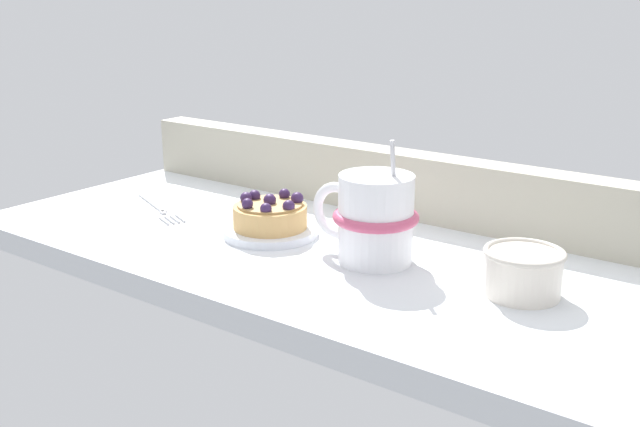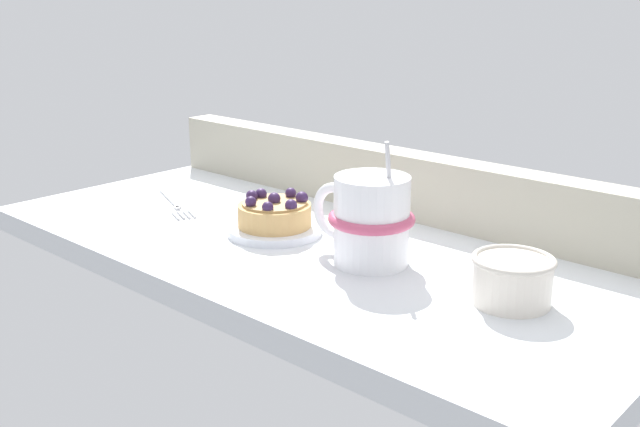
% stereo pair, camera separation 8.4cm
% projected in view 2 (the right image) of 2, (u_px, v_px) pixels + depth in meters
% --- Properties ---
extents(ground_plane, '(0.83, 0.38, 0.03)m').
position_uv_depth(ground_plane, '(309.00, 253.00, 0.88)').
color(ground_plane, silver).
extents(window_rail_back, '(0.82, 0.04, 0.08)m').
position_uv_depth(window_rail_back, '(395.00, 181.00, 0.98)').
color(window_rail_back, '#B2AD99').
rests_on(window_rail_back, ground_plane).
extents(dessert_plate, '(0.12, 0.12, 0.01)m').
position_uv_depth(dessert_plate, '(275.00, 230.00, 0.90)').
color(dessert_plate, silver).
rests_on(dessert_plate, ground_plane).
extents(raspberry_tart, '(0.09, 0.09, 0.04)m').
position_uv_depth(raspberry_tart, '(275.00, 213.00, 0.90)').
color(raspberry_tart, tan).
rests_on(raspberry_tart, dessert_plate).
extents(coffee_mug, '(0.13, 0.09, 0.14)m').
position_uv_depth(coffee_mug, '(369.00, 220.00, 0.79)').
color(coffee_mug, white).
rests_on(coffee_mug, ground_plane).
extents(dessert_fork, '(0.15, 0.07, 0.01)m').
position_uv_depth(dessert_fork, '(173.00, 203.00, 1.02)').
color(dessert_fork, '#B7B7BC').
rests_on(dessert_fork, ground_plane).
extents(sugar_bowl, '(0.08, 0.08, 0.05)m').
position_uv_depth(sugar_bowl, '(515.00, 277.00, 0.70)').
color(sugar_bowl, silver).
rests_on(sugar_bowl, ground_plane).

